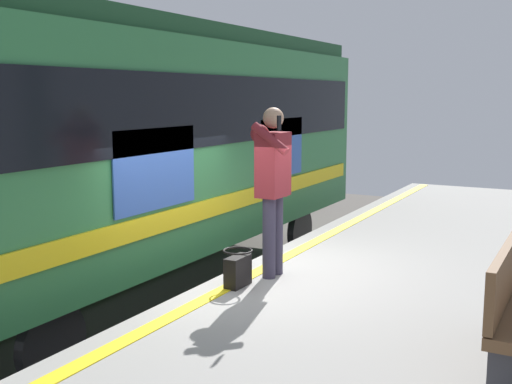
% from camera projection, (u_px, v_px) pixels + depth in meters
% --- Properties ---
extents(ground_plane, '(24.68, 24.68, 0.00)m').
position_uv_depth(ground_plane, '(233.00, 361.00, 7.22)').
color(ground_plane, '#4C4742').
extents(platform, '(15.72, 4.98, 1.09)m').
position_uv_depth(platform, '(459.00, 359.00, 5.97)').
color(platform, gray).
rests_on(platform, ground).
extents(safety_line, '(15.41, 0.16, 0.01)m').
position_uv_depth(safety_line, '(256.00, 272.00, 6.91)').
color(safety_line, yellow).
rests_on(safety_line, platform).
extents(track_rail_near, '(20.44, 0.08, 0.16)m').
position_uv_depth(track_rail_near, '(130.00, 331.00, 7.91)').
color(track_rail_near, slate).
rests_on(track_rail_near, ground).
extents(track_rail_far, '(20.44, 0.08, 0.16)m').
position_uv_depth(track_rail_far, '(47.00, 313.00, 8.59)').
color(track_rail_far, slate).
rests_on(track_rail_far, ground).
extents(train_carriage, '(9.21, 2.77, 3.81)m').
position_uv_depth(train_carriage, '(147.00, 136.00, 9.07)').
color(train_carriage, '#2D723F').
rests_on(train_carriage, ground).
extents(passenger, '(0.57, 0.55, 1.81)m').
position_uv_depth(passenger, '(273.00, 178.00, 6.64)').
color(passenger, '#383347').
rests_on(passenger, platform).
extents(handbag, '(0.34, 0.31, 0.38)m').
position_uv_depth(handbag, '(238.00, 269.00, 6.40)').
color(handbag, black).
rests_on(handbag, platform).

